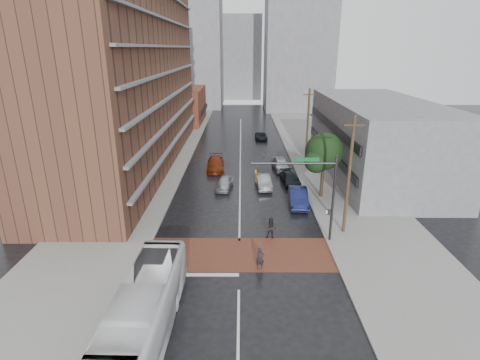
{
  "coord_description": "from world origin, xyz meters",
  "views": [
    {
      "loc": [
        0.16,
        -24.44,
        14.78
      ],
      "look_at": [
        0.03,
        7.5,
        3.5
      ],
      "focal_mm": 28.0,
      "sensor_mm": 36.0,
      "label": 1
    }
  ],
  "objects_px": {
    "transit_bus": "(144,312)",
    "suv_travel": "(261,136)",
    "car_travel_a": "(224,183)",
    "car_parked_near": "(298,197)",
    "car_travel_b": "(263,182)",
    "car_parked_far": "(281,164)",
    "pedestrian_b": "(271,228)",
    "car_travel_c": "(215,164)",
    "pedestrian_a": "(260,259)",
    "car_parked_mid": "(290,179)"
  },
  "relations": [
    {
      "from": "pedestrian_b",
      "to": "car_travel_a",
      "type": "distance_m",
      "value": 12.26
    },
    {
      "from": "pedestrian_b",
      "to": "car_travel_c",
      "type": "height_order",
      "value": "pedestrian_b"
    },
    {
      "from": "pedestrian_b",
      "to": "car_travel_c",
      "type": "xyz_separation_m",
      "value": [
        -5.77,
        18.38,
        -0.14
      ]
    },
    {
      "from": "pedestrian_a",
      "to": "car_travel_a",
      "type": "bearing_deg",
      "value": 89.32
    },
    {
      "from": "car_parked_near",
      "to": "car_parked_far",
      "type": "xyz_separation_m",
      "value": [
        -0.61,
        11.33,
        -0.02
      ]
    },
    {
      "from": "pedestrian_a",
      "to": "car_parked_near",
      "type": "height_order",
      "value": "car_parked_near"
    },
    {
      "from": "car_travel_c",
      "to": "car_travel_a",
      "type": "bearing_deg",
      "value": -80.23
    },
    {
      "from": "pedestrian_b",
      "to": "pedestrian_a",
      "type": "bearing_deg",
      "value": -88.15
    },
    {
      "from": "pedestrian_b",
      "to": "car_parked_far",
      "type": "distance_m",
      "value": 18.51
    },
    {
      "from": "transit_bus",
      "to": "car_parked_mid",
      "type": "distance_m",
      "value": 26.46
    },
    {
      "from": "car_travel_b",
      "to": "car_parked_near",
      "type": "xyz_separation_m",
      "value": [
        3.19,
        -4.85,
        0.11
      ]
    },
    {
      "from": "car_travel_b",
      "to": "car_parked_mid",
      "type": "xyz_separation_m",
      "value": [
        3.14,
        1.15,
        -0.08
      ]
    },
    {
      "from": "car_parked_near",
      "to": "car_travel_a",
      "type": "bearing_deg",
      "value": 152.86
    },
    {
      "from": "car_travel_b",
      "to": "car_travel_c",
      "type": "xyz_separation_m",
      "value": [
        -5.79,
        6.53,
        0.06
      ]
    },
    {
      "from": "car_travel_a",
      "to": "car_travel_b",
      "type": "bearing_deg",
      "value": 13.23
    },
    {
      "from": "car_travel_b",
      "to": "car_parked_mid",
      "type": "distance_m",
      "value": 3.35
    },
    {
      "from": "transit_bus",
      "to": "suv_travel",
      "type": "distance_m",
      "value": 47.14
    },
    {
      "from": "suv_travel",
      "to": "car_parked_mid",
      "type": "relative_size",
      "value": 0.95
    },
    {
      "from": "car_parked_mid",
      "to": "car_parked_far",
      "type": "relative_size",
      "value": 0.93
    },
    {
      "from": "car_travel_a",
      "to": "car_parked_near",
      "type": "distance_m",
      "value": 8.77
    },
    {
      "from": "transit_bus",
      "to": "car_parked_mid",
      "type": "relative_size",
      "value": 2.6
    },
    {
      "from": "car_travel_b",
      "to": "car_parked_far",
      "type": "distance_m",
      "value": 6.98
    },
    {
      "from": "car_travel_a",
      "to": "car_parked_mid",
      "type": "relative_size",
      "value": 0.91
    },
    {
      "from": "pedestrian_b",
      "to": "car_parked_far",
      "type": "bearing_deg",
      "value": 97.68
    },
    {
      "from": "transit_bus",
      "to": "car_travel_b",
      "type": "distance_m",
      "value": 24.25
    },
    {
      "from": "pedestrian_a",
      "to": "car_parked_far",
      "type": "xyz_separation_m",
      "value": [
        3.72,
        22.83,
        -0.01
      ]
    },
    {
      "from": "car_travel_c",
      "to": "pedestrian_a",
      "type": "bearing_deg",
      "value": -80.43
    },
    {
      "from": "car_travel_b",
      "to": "car_parked_far",
      "type": "height_order",
      "value": "car_parked_far"
    },
    {
      "from": "pedestrian_b",
      "to": "car_parked_far",
      "type": "xyz_separation_m",
      "value": [
        2.6,
        18.33,
        -0.12
      ]
    },
    {
      "from": "car_parked_far",
      "to": "car_travel_a",
      "type": "bearing_deg",
      "value": -139.43
    },
    {
      "from": "car_travel_c",
      "to": "suv_travel",
      "type": "xyz_separation_m",
      "value": [
        6.7,
        16.82,
        -0.2
      ]
    },
    {
      "from": "transit_bus",
      "to": "car_parked_far",
      "type": "distance_m",
      "value": 31.21
    },
    {
      "from": "transit_bus",
      "to": "car_parked_near",
      "type": "relative_size",
      "value": 2.28
    },
    {
      "from": "car_parked_near",
      "to": "car_parked_mid",
      "type": "height_order",
      "value": "car_parked_near"
    },
    {
      "from": "car_travel_a",
      "to": "car_travel_c",
      "type": "bearing_deg",
      "value": 109.96
    },
    {
      "from": "pedestrian_a",
      "to": "car_travel_b",
      "type": "relative_size",
      "value": 0.38
    },
    {
      "from": "pedestrian_b",
      "to": "car_travel_b",
      "type": "relative_size",
      "value": 0.42
    },
    {
      "from": "suv_travel",
      "to": "car_parked_far",
      "type": "bearing_deg",
      "value": -85.71
    },
    {
      "from": "suv_travel",
      "to": "car_parked_near",
      "type": "relative_size",
      "value": 0.84
    },
    {
      "from": "car_parked_near",
      "to": "car_parked_far",
      "type": "bearing_deg",
      "value": 96.56
    },
    {
      "from": "car_parked_far",
      "to": "car_parked_mid",
      "type": "bearing_deg",
      "value": -88.08
    },
    {
      "from": "car_travel_b",
      "to": "transit_bus",
      "type": "bearing_deg",
      "value": -113.04
    },
    {
      "from": "car_travel_b",
      "to": "car_parked_far",
      "type": "relative_size",
      "value": 0.92
    },
    {
      "from": "car_parked_near",
      "to": "car_parked_mid",
      "type": "distance_m",
      "value": 6.0
    },
    {
      "from": "car_travel_c",
      "to": "suv_travel",
      "type": "distance_m",
      "value": 18.1
    },
    {
      "from": "car_travel_a",
      "to": "car_parked_near",
      "type": "bearing_deg",
      "value": -22.36
    },
    {
      "from": "transit_bus",
      "to": "car_travel_b",
      "type": "bearing_deg",
      "value": 72.96
    },
    {
      "from": "car_parked_mid",
      "to": "transit_bus",
      "type": "bearing_deg",
      "value": -119.87
    },
    {
      "from": "car_travel_c",
      "to": "pedestrian_b",
      "type": "bearing_deg",
      "value": -74.5
    },
    {
      "from": "suv_travel",
      "to": "car_travel_a",
      "type": "bearing_deg",
      "value": -103.89
    }
  ]
}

